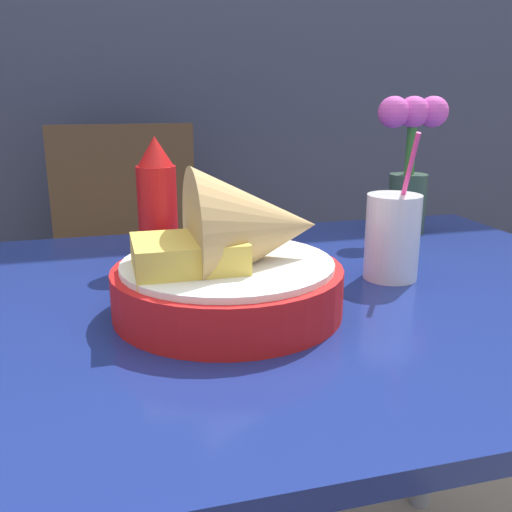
# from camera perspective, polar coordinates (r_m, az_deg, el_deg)

# --- Properties ---
(dining_table) EXTENTS (1.08, 0.81, 0.73)m
(dining_table) POSITION_cam_1_polar(r_m,az_deg,el_deg) (0.85, 2.84, -10.19)
(dining_table) COLOR navy
(dining_table) RESTS_ON ground_plane
(chair_far_window) EXTENTS (0.40, 0.40, 0.92)m
(chair_far_window) POSITION_cam_1_polar(r_m,az_deg,el_deg) (1.63, -12.51, -0.77)
(chair_far_window) COLOR #473323
(chair_far_window) RESTS_ON ground_plane
(food_basket) EXTENTS (0.29, 0.29, 0.19)m
(food_basket) POSITION_cam_1_polar(r_m,az_deg,el_deg) (0.72, -1.96, -0.61)
(food_basket) COLOR red
(food_basket) RESTS_ON dining_table
(ketchup_bottle) EXTENTS (0.06, 0.06, 0.21)m
(ketchup_bottle) POSITION_cam_1_polar(r_m,az_deg,el_deg) (0.92, -9.83, 5.10)
(ketchup_bottle) COLOR red
(ketchup_bottle) RESTS_ON dining_table
(drink_cup) EXTENTS (0.08, 0.08, 0.22)m
(drink_cup) POSITION_cam_1_polar(r_m,az_deg,el_deg) (0.87, 13.45, 1.62)
(drink_cup) COLOR silver
(drink_cup) RESTS_ON dining_table
(flower_vase) EXTENTS (0.14, 0.07, 0.26)m
(flower_vase) POSITION_cam_1_polar(r_m,az_deg,el_deg) (1.16, 15.15, 9.33)
(flower_vase) COLOR #2D4738
(flower_vase) RESTS_ON dining_table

